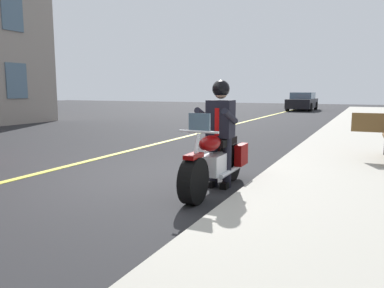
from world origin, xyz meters
name	(u,v)px	position (x,y,z in m)	size (l,w,h in m)	color
ground_plane	(138,180)	(0.00, 0.00, 0.00)	(80.00, 80.00, 0.00)	#28282B
lane_center_stripe	(54,170)	(0.00, -2.00, 0.01)	(60.00, 0.16, 0.01)	#E5DB4C
motorcycle_main	(216,162)	(-0.01, 1.48, 0.45)	(2.21, 0.60, 1.26)	black
rider_main	(220,124)	(-0.20, 1.47, 1.04)	(0.62, 0.55, 1.74)	black
car_silver	(302,102)	(-25.01, -1.24, 0.69)	(4.60, 1.92, 1.40)	black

